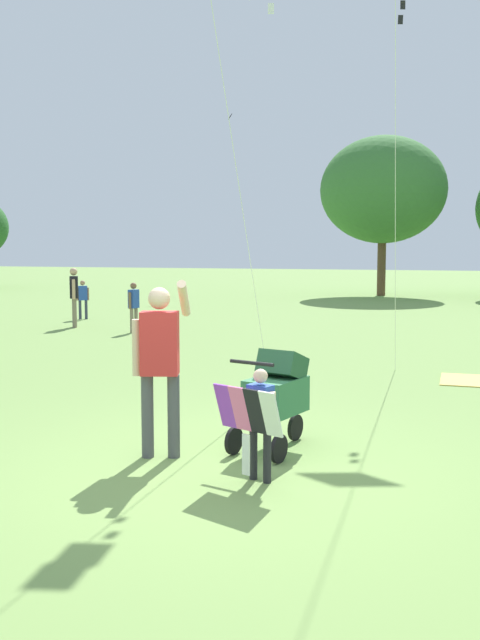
{
  "coord_description": "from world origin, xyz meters",
  "views": [
    {
      "loc": [
        2.13,
        -6.09,
        2.06
      ],
      "look_at": [
        -0.1,
        0.99,
        1.3
      ],
      "focal_mm": 39.85,
      "sensor_mm": 36.0,
      "label": 1
    }
  ],
  "objects_px": {
    "picnic_blanket": "(480,381)",
    "stroller": "(277,391)",
    "child_with_butterfly_kite": "(258,415)",
    "person_back_turned": "(83,296)",
    "person_adult_flyer": "(160,356)",
    "person_couple_left": "(134,303)",
    "person_sitting_far": "(74,292)"
  },
  "relations": [
    {
      "from": "person_couple_left",
      "to": "picnic_blanket",
      "type": "bearing_deg",
      "value": -27.78
    },
    {
      "from": "child_with_butterfly_kite",
      "to": "person_adult_flyer",
      "type": "xyz_separation_m",
      "value": [
        -1.12,
        0.43,
        0.41
      ]
    },
    {
      "from": "child_with_butterfly_kite",
      "to": "stroller",
      "type": "bearing_deg",
      "value": 95.4
    },
    {
      "from": "child_with_butterfly_kite",
      "to": "person_sitting_far",
      "type": "bearing_deg",
      "value": 127.52
    },
    {
      "from": "person_sitting_far",
      "to": "picnic_blanket",
      "type": "bearing_deg",
      "value": -25.55
    },
    {
      "from": "child_with_butterfly_kite",
      "to": "person_adult_flyer",
      "type": "relative_size",
      "value": 0.57
    },
    {
      "from": "child_with_butterfly_kite",
      "to": "picnic_blanket",
      "type": "height_order",
      "value": "child_with_butterfly_kite"
    },
    {
      "from": "picnic_blanket",
      "to": "person_adult_flyer",
      "type": "bearing_deg",
      "value": -121.06
    },
    {
      "from": "picnic_blanket",
      "to": "person_sitting_far",
      "type": "bearing_deg",
      "value": 154.45
    },
    {
      "from": "person_adult_flyer",
      "to": "stroller",
      "type": "height_order",
      "value": "person_adult_flyer"
    },
    {
      "from": "child_with_butterfly_kite",
      "to": "stroller",
      "type": "xyz_separation_m",
      "value": [
        -0.1,
        1.04,
        0.0
      ]
    },
    {
      "from": "person_sitting_far",
      "to": "picnic_blanket",
      "type": "height_order",
      "value": "person_sitting_far"
    },
    {
      "from": "child_with_butterfly_kite",
      "to": "person_sitting_far",
      "type": "relative_size",
      "value": 0.65
    },
    {
      "from": "person_couple_left",
      "to": "picnic_blanket",
      "type": "height_order",
      "value": "person_couple_left"
    },
    {
      "from": "child_with_butterfly_kite",
      "to": "person_sitting_far",
      "type": "height_order",
      "value": "person_sitting_far"
    },
    {
      "from": "stroller",
      "to": "person_sitting_far",
      "type": "bearing_deg",
      "value": 130.17
    },
    {
      "from": "picnic_blanket",
      "to": "stroller",
      "type": "bearing_deg",
      "value": -114.61
    },
    {
      "from": "stroller",
      "to": "person_couple_left",
      "type": "relative_size",
      "value": 0.92
    },
    {
      "from": "child_with_butterfly_kite",
      "to": "person_back_turned",
      "type": "xyz_separation_m",
      "value": [
        -8.73,
        12.17,
        0.06
      ]
    },
    {
      "from": "person_couple_left",
      "to": "person_back_turned",
      "type": "xyz_separation_m",
      "value": [
        -2.8,
        2.44,
        -0.06
      ]
    },
    {
      "from": "child_with_butterfly_kite",
      "to": "picnic_blanket",
      "type": "xyz_separation_m",
      "value": [
        1.97,
        5.56,
        -0.59
      ]
    },
    {
      "from": "person_adult_flyer",
      "to": "child_with_butterfly_kite",
      "type": "bearing_deg",
      "value": -21.18
    },
    {
      "from": "person_adult_flyer",
      "to": "person_couple_left",
      "type": "xyz_separation_m",
      "value": [
        -4.81,
        9.29,
        -0.3
      ]
    },
    {
      "from": "person_adult_flyer",
      "to": "person_back_turned",
      "type": "distance_m",
      "value": 13.99
    },
    {
      "from": "person_sitting_far",
      "to": "person_couple_left",
      "type": "distance_m",
      "value": 2.04
    },
    {
      "from": "child_with_butterfly_kite",
      "to": "person_back_turned",
      "type": "bearing_deg",
      "value": 125.66
    },
    {
      "from": "person_sitting_far",
      "to": "person_couple_left",
      "type": "height_order",
      "value": "person_sitting_far"
    },
    {
      "from": "person_adult_flyer",
      "to": "person_sitting_far",
      "type": "distance_m",
      "value": 11.95
    },
    {
      "from": "stroller",
      "to": "child_with_butterfly_kite",
      "type": "bearing_deg",
      "value": -84.6
    },
    {
      "from": "person_back_turned",
      "to": "picnic_blanket",
      "type": "relative_size",
      "value": 0.96
    },
    {
      "from": "child_with_butterfly_kite",
      "to": "person_couple_left",
      "type": "relative_size",
      "value": 0.83
    },
    {
      "from": "person_sitting_far",
      "to": "person_back_turned",
      "type": "xyz_separation_m",
      "value": [
        -0.84,
        1.89,
        -0.25
      ]
    }
  ]
}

